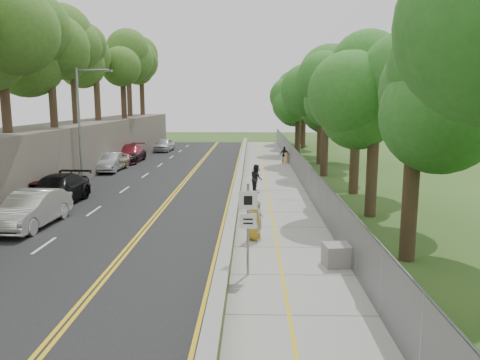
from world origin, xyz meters
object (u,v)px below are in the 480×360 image
object	(u,v)px
concrete_block	(340,255)
car_1	(31,209)
streetlight	(82,118)
signpost	(248,219)
car_2	(37,195)
person_far	(284,155)
construction_barrel	(285,158)
painter_0	(254,219)

from	to	relation	value
concrete_block	car_1	xyz separation A→B (m)	(-13.30, 4.84, 0.44)
car_1	streetlight	bearing A→B (deg)	100.33
car_1	signpost	bearing A→B (deg)	-27.28
car_2	person_far	size ratio (longest dim) A/B	3.13
concrete_block	car_2	distance (m)	17.37
signpost	car_1	xyz separation A→B (m)	(-10.05, 5.84, -1.09)
construction_barrel	painter_0	bearing A→B (deg)	-96.96
streetlight	car_2	distance (m)	8.11
signpost	concrete_block	xyz separation A→B (m)	(3.25, 1.00, -1.53)
person_far	car_2	bearing A→B (deg)	48.61
painter_0	car_2	bearing A→B (deg)	45.02
streetlight	car_2	world-z (taller)	streetlight
signpost	car_1	world-z (taller)	signpost
signpost	concrete_block	size ratio (longest dim) A/B	2.71
signpost	car_1	size ratio (longest dim) A/B	0.62
concrete_block	painter_0	xyz separation A→B (m)	(-3.02, 3.02, 0.51)
streetlight	car_2	bearing A→B (deg)	-91.11
streetlight	person_far	distance (m)	19.09
painter_0	person_far	size ratio (longest dim) A/B	1.15
construction_barrel	concrete_block	world-z (taller)	construction_barrel
signpost	concrete_block	bearing A→B (deg)	17.04
concrete_block	person_far	size ratio (longest dim) A/B	0.74
concrete_block	car_1	size ratio (longest dim) A/B	0.23
streetlight	person_far	size ratio (longest dim) A/B	5.16
signpost	person_far	bearing A→B (deg)	83.72
car_1	painter_0	size ratio (longest dim) A/B	2.84
car_1	person_far	distance (m)	26.33
signpost	car_2	bearing A→B (deg)	139.59
construction_barrel	car_2	xyz separation A→B (m)	(-14.90, -18.84, 0.18)
car_1	painter_0	world-z (taller)	painter_0
person_far	signpost	bearing A→B (deg)	80.68
car_1	person_far	world-z (taller)	car_1
car_2	painter_0	distance (m)	13.27
car_2	concrete_block	bearing A→B (deg)	-28.29
concrete_block	car_2	xyz separation A→B (m)	(-14.90, 8.92, 0.28)
concrete_block	painter_0	world-z (taller)	painter_0
construction_barrel	concrete_block	distance (m)	27.76
signpost	construction_barrel	world-z (taller)	signpost
car_2	painter_0	size ratio (longest dim) A/B	2.73
signpost	painter_0	distance (m)	4.15
car_1	car_2	world-z (taller)	car_1
concrete_block	car_1	distance (m)	14.16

